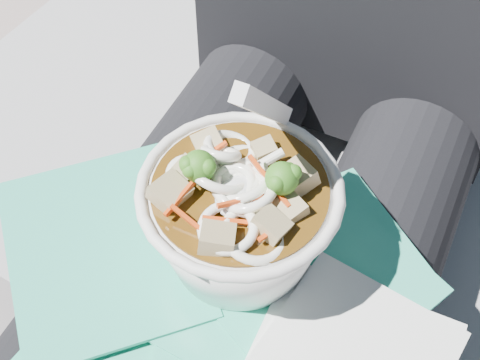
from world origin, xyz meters
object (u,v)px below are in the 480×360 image
at_px(stone_ledge, 290,298).
at_px(plastic_bag, 223,281).
at_px(person_body, 286,192).
at_px(lap, 247,278).
at_px(udon_bowl, 240,212).

height_order(stone_ledge, plastic_bag, plastic_bag).
height_order(person_body, plastic_bag, person_body).
bearing_deg(plastic_bag, stone_ledge, 89.99).
bearing_deg(plastic_bag, lap, 89.97).
bearing_deg(lap, person_body, 90.00).
xyz_separation_m(person_body, udon_bowl, (0.00, -0.11, 0.11)).
bearing_deg(lap, plastic_bag, -90.03).
distance_m(lap, udon_bowl, 0.14).
distance_m(stone_ledge, udon_bowl, 0.47).
relative_size(stone_ledge, plastic_bag, 2.50).
relative_size(stone_ledge, udon_bowl, 5.13).
bearing_deg(stone_ledge, person_body, -90.00).
height_order(lap, udon_bowl, udon_bowl).
bearing_deg(person_body, stone_ledge, 90.00).
distance_m(stone_ledge, lap, 0.33).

